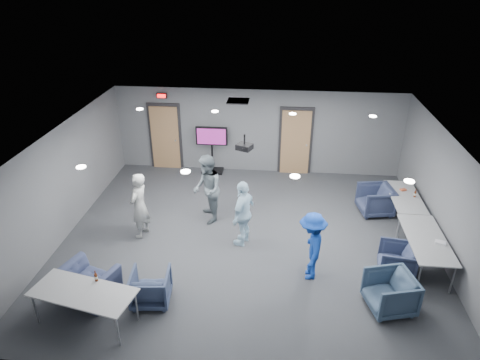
# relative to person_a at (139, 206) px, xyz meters

# --- Properties ---
(floor) EXTENTS (9.00, 9.00, 0.00)m
(floor) POSITION_rel_person_a_xyz_m (2.63, 0.05, -0.85)
(floor) COLOR #35383C
(floor) RESTS_ON ground
(ceiling) EXTENTS (9.00, 9.00, 0.00)m
(ceiling) POSITION_rel_person_a_xyz_m (2.63, 0.05, 1.85)
(ceiling) COLOR white
(ceiling) RESTS_ON wall_back
(wall_back) EXTENTS (9.00, 0.02, 2.70)m
(wall_back) POSITION_rel_person_a_xyz_m (2.63, 4.05, 0.50)
(wall_back) COLOR slate
(wall_back) RESTS_ON floor
(wall_front) EXTENTS (9.00, 0.02, 2.70)m
(wall_front) POSITION_rel_person_a_xyz_m (2.63, -3.95, 0.50)
(wall_front) COLOR slate
(wall_front) RESTS_ON floor
(wall_left) EXTENTS (0.02, 8.00, 2.70)m
(wall_left) POSITION_rel_person_a_xyz_m (-1.87, 0.05, 0.50)
(wall_left) COLOR slate
(wall_left) RESTS_ON floor
(wall_right) EXTENTS (0.02, 8.00, 2.70)m
(wall_right) POSITION_rel_person_a_xyz_m (7.13, 0.05, 0.50)
(wall_right) COLOR slate
(wall_right) RESTS_ON floor
(door_left) EXTENTS (1.06, 0.17, 2.24)m
(door_left) POSITION_rel_person_a_xyz_m (-0.37, 4.00, 0.22)
(door_left) COLOR black
(door_left) RESTS_ON wall_back
(door_right) EXTENTS (1.06, 0.17, 2.24)m
(door_right) POSITION_rel_person_a_xyz_m (3.83, 4.00, 0.22)
(door_right) COLOR black
(door_right) RESTS_ON wall_back
(exit_sign) EXTENTS (0.32, 0.08, 0.16)m
(exit_sign) POSITION_rel_person_a_xyz_m (-0.37, 3.98, 1.60)
(exit_sign) COLOR black
(exit_sign) RESTS_ON wall_back
(hvac_diffuser) EXTENTS (0.60, 0.60, 0.03)m
(hvac_diffuser) POSITION_rel_person_a_xyz_m (2.13, 2.85, 1.84)
(hvac_diffuser) COLOR black
(hvac_diffuser) RESTS_ON ceiling
(downlights) EXTENTS (6.18, 3.78, 0.02)m
(downlights) POSITION_rel_person_a_xyz_m (2.63, 0.05, 1.84)
(downlights) COLOR white
(downlights) RESTS_ON ceiling
(person_a) EXTENTS (0.53, 0.69, 1.69)m
(person_a) POSITION_rel_person_a_xyz_m (0.00, 0.00, 0.00)
(person_a) COLOR #A1A4A1
(person_a) RESTS_ON floor
(person_b) EXTENTS (0.92, 1.05, 1.83)m
(person_b) POSITION_rel_person_a_xyz_m (1.53, 0.86, 0.07)
(person_b) COLOR slate
(person_b) RESTS_ON floor
(person_c) EXTENTS (0.72, 1.06, 1.67)m
(person_c) POSITION_rel_person_a_xyz_m (2.55, -0.08, -0.01)
(person_c) COLOR #C6E9FF
(person_c) RESTS_ON floor
(person_d) EXTENTS (0.64, 1.04, 1.56)m
(person_d) POSITION_rel_person_a_xyz_m (4.10, -1.19, -0.06)
(person_d) COLOR #183DA0
(person_d) RESTS_ON floor
(chair_right_a) EXTENTS (1.00, 0.98, 0.79)m
(chair_right_a) POSITION_rel_person_a_xyz_m (5.98, 1.67, -0.45)
(chair_right_a) COLOR #313A56
(chair_right_a) RESTS_ON floor
(chair_right_b) EXTENTS (0.86, 0.84, 0.69)m
(chair_right_b) POSITION_rel_person_a_xyz_m (5.98, -0.90, -0.50)
(chair_right_b) COLOR #343D5B
(chair_right_b) RESTS_ON floor
(chair_right_c) EXTENTS (1.04, 1.03, 0.78)m
(chair_right_c) POSITION_rel_person_a_xyz_m (5.59, -2.02, -0.46)
(chair_right_c) COLOR #3E536B
(chair_right_c) RESTS_ON floor
(chair_front_a) EXTENTS (0.83, 0.85, 0.70)m
(chair_front_a) POSITION_rel_person_a_xyz_m (0.90, -2.29, -0.49)
(chair_front_a) COLOR #394562
(chair_front_a) RESTS_ON floor
(chair_front_b) EXTENTS (1.33, 1.25, 0.70)m
(chair_front_b) POSITION_rel_person_a_xyz_m (-0.39, -2.34, -0.50)
(chair_front_b) COLOR #394162
(chair_front_b) RESTS_ON floor
(table_right_a) EXTENTS (0.74, 1.78, 0.73)m
(table_right_a) POSITION_rel_person_a_xyz_m (6.63, 1.34, -0.16)
(table_right_a) COLOR #A9ABAE
(table_right_a) RESTS_ON floor
(table_right_b) EXTENTS (0.82, 1.97, 0.73)m
(table_right_b) POSITION_rel_person_a_xyz_m (6.63, -0.56, -0.16)
(table_right_b) COLOR #A9ABAE
(table_right_b) RESTS_ON floor
(table_front_left) EXTENTS (2.06, 1.19, 0.73)m
(table_front_left) POSITION_rel_person_a_xyz_m (-0.15, -2.95, -0.16)
(table_front_left) COLOR #A9ABAE
(table_front_left) RESTS_ON floor
(bottle_front) EXTENTS (0.06, 0.06, 0.23)m
(bottle_front) POSITION_rel_person_a_xyz_m (-0.01, -2.64, -0.03)
(bottle_front) COLOR #58250F
(bottle_front) RESTS_ON table_front_left
(bottle_right) EXTENTS (0.06, 0.06, 0.22)m
(bottle_right) POSITION_rel_person_a_xyz_m (6.86, 1.33, -0.03)
(bottle_right) COLOR #58250F
(bottle_right) RESTS_ON table_right_a
(snack_box) EXTENTS (0.18, 0.15, 0.03)m
(snack_box) POSITION_rel_person_a_xyz_m (6.65, 1.67, -0.10)
(snack_box) COLOR #CA5532
(snack_box) RESTS_ON table_right_a
(wrapper) EXTENTS (0.24, 0.20, 0.05)m
(wrapper) POSITION_rel_person_a_xyz_m (6.86, -0.74, -0.09)
(wrapper) COLOR white
(wrapper) RESTS_ON table_right_b
(tv_stand) EXTENTS (1.00, 0.48, 1.54)m
(tv_stand) POSITION_rel_person_a_xyz_m (1.18, 3.80, 0.03)
(tv_stand) COLOR black
(tv_stand) RESTS_ON floor
(projector) EXTENTS (0.41, 0.39, 0.36)m
(projector) POSITION_rel_person_a_xyz_m (2.54, 0.23, 1.56)
(projector) COLOR black
(projector) RESTS_ON ceiling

